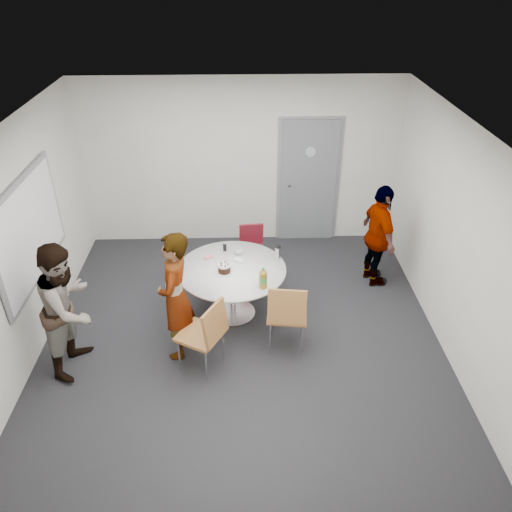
{
  "coord_description": "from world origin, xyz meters",
  "views": [
    {
      "loc": [
        0.03,
        -4.96,
        4.28
      ],
      "look_at": [
        0.18,
        0.25,
        1.02
      ],
      "focal_mm": 35.0,
      "sensor_mm": 36.0,
      "label": 1
    }
  ],
  "objects_px": {
    "door": "(308,182)",
    "whiteboard": "(30,231)",
    "chair_far": "(252,245)",
    "person_main": "(176,297)",
    "chair_near_right": "(287,311)",
    "table": "(233,275)",
    "person_left": "(68,307)",
    "chair_near_left": "(207,331)",
    "person_right": "(378,236)"
  },
  "relations": [
    {
      "from": "door",
      "to": "whiteboard",
      "type": "relative_size",
      "value": 1.12
    },
    {
      "from": "whiteboard",
      "to": "chair_far",
      "type": "bearing_deg",
      "value": 25.22
    },
    {
      "from": "door",
      "to": "person_main",
      "type": "bearing_deg",
      "value": -123.9
    },
    {
      "from": "chair_near_right",
      "to": "table",
      "type": "bearing_deg",
      "value": 138.24
    },
    {
      "from": "door",
      "to": "person_left",
      "type": "height_order",
      "value": "door"
    },
    {
      "from": "door",
      "to": "table",
      "type": "distance_m",
      "value": 2.43
    },
    {
      "from": "whiteboard",
      "to": "table",
      "type": "xyz_separation_m",
      "value": [
        2.36,
        0.21,
        -0.82
      ]
    },
    {
      "from": "chair_near_left",
      "to": "chair_near_right",
      "type": "bearing_deg",
      "value": -43.64
    },
    {
      "from": "person_main",
      "to": "whiteboard",
      "type": "bearing_deg",
      "value": -101.41
    },
    {
      "from": "whiteboard",
      "to": "person_right",
      "type": "relative_size",
      "value": 1.23
    },
    {
      "from": "whiteboard",
      "to": "chair_near_left",
      "type": "relative_size",
      "value": 2.0
    },
    {
      "from": "person_left",
      "to": "chair_near_left",
      "type": "bearing_deg",
      "value": -85.86
    },
    {
      "from": "whiteboard",
      "to": "chair_far",
      "type": "height_order",
      "value": "whiteboard"
    },
    {
      "from": "table",
      "to": "chair_near_left",
      "type": "height_order",
      "value": "table"
    },
    {
      "from": "person_main",
      "to": "person_left",
      "type": "relative_size",
      "value": 1.0
    },
    {
      "from": "chair_near_left",
      "to": "person_left",
      "type": "relative_size",
      "value": 0.58
    },
    {
      "from": "person_right",
      "to": "chair_near_right",
      "type": "bearing_deg",
      "value": 125.41
    },
    {
      "from": "chair_near_right",
      "to": "person_left",
      "type": "distance_m",
      "value": 2.5
    },
    {
      "from": "chair_far",
      "to": "person_left",
      "type": "relative_size",
      "value": 0.48
    },
    {
      "from": "whiteboard",
      "to": "chair_near_right",
      "type": "xyz_separation_m",
      "value": [
        3.0,
        -0.53,
        -0.85
      ]
    },
    {
      "from": "door",
      "to": "person_left",
      "type": "bearing_deg",
      "value": -136.07
    },
    {
      "from": "door",
      "to": "person_left",
      "type": "relative_size",
      "value": 1.29
    },
    {
      "from": "chair_far",
      "to": "door",
      "type": "bearing_deg",
      "value": -136.99
    },
    {
      "from": "chair_near_right",
      "to": "person_left",
      "type": "bearing_deg",
      "value": -169.88
    },
    {
      "from": "chair_far",
      "to": "chair_near_right",
      "type": "bearing_deg",
      "value": 96.83
    },
    {
      "from": "chair_near_right",
      "to": "door",
      "type": "bearing_deg",
      "value": 85.73
    },
    {
      "from": "person_main",
      "to": "person_right",
      "type": "relative_size",
      "value": 1.07
    },
    {
      "from": "person_main",
      "to": "chair_near_left",
      "type": "bearing_deg",
      "value": 52.73
    },
    {
      "from": "person_right",
      "to": "whiteboard",
      "type": "bearing_deg",
      "value": 91.58
    },
    {
      "from": "table",
      "to": "person_main",
      "type": "bearing_deg",
      "value": -133.31
    },
    {
      "from": "door",
      "to": "chair_near_left",
      "type": "relative_size",
      "value": 2.23
    },
    {
      "from": "person_main",
      "to": "chair_far",
      "type": "bearing_deg",
      "value": 156.6
    },
    {
      "from": "whiteboard",
      "to": "chair_near_right",
      "type": "bearing_deg",
      "value": -9.95
    },
    {
      "from": "table",
      "to": "person_left",
      "type": "height_order",
      "value": "person_left"
    },
    {
      "from": "door",
      "to": "person_left",
      "type": "distance_m",
      "value": 4.24
    },
    {
      "from": "person_main",
      "to": "door",
      "type": "bearing_deg",
      "value": 150.89
    },
    {
      "from": "chair_far",
      "to": "person_left",
      "type": "bearing_deg",
      "value": 36.72
    },
    {
      "from": "person_main",
      "to": "person_left",
      "type": "bearing_deg",
      "value": -77.37
    },
    {
      "from": "door",
      "to": "whiteboard",
      "type": "xyz_separation_m",
      "value": [
        -3.56,
        -2.28,
        0.42
      ]
    },
    {
      "from": "door",
      "to": "person_right",
      "type": "height_order",
      "value": "door"
    },
    {
      "from": "chair_near_right",
      "to": "chair_far",
      "type": "bearing_deg",
      "value": 109.07
    },
    {
      "from": "chair_near_left",
      "to": "chair_far",
      "type": "height_order",
      "value": "chair_near_left"
    },
    {
      "from": "chair_near_left",
      "to": "chair_near_right",
      "type": "relative_size",
      "value": 0.97
    },
    {
      "from": "table",
      "to": "chair_near_right",
      "type": "distance_m",
      "value": 0.97
    },
    {
      "from": "door",
      "to": "whiteboard",
      "type": "height_order",
      "value": "door"
    },
    {
      "from": "table",
      "to": "person_right",
      "type": "relative_size",
      "value": 0.92
    },
    {
      "from": "table",
      "to": "chair_far",
      "type": "xyz_separation_m",
      "value": [
        0.27,
        1.03,
        -0.16
      ]
    },
    {
      "from": "table",
      "to": "chair_near_right",
      "type": "xyz_separation_m",
      "value": [
        0.64,
        -0.73,
        -0.03
      ]
    },
    {
      "from": "chair_near_right",
      "to": "chair_far",
      "type": "height_order",
      "value": "chair_near_right"
    },
    {
      "from": "person_right",
      "to": "table",
      "type": "bearing_deg",
      "value": 98.96
    }
  ]
}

